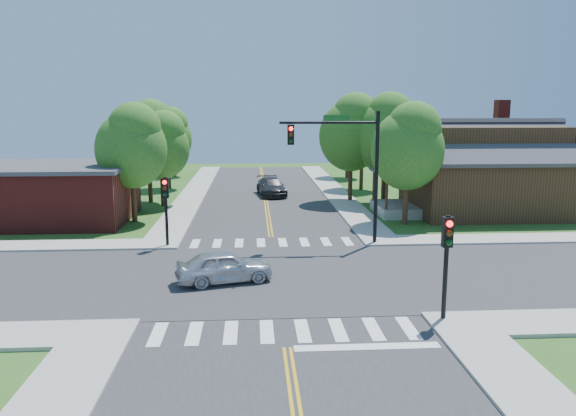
{
  "coord_description": "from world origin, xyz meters",
  "views": [
    {
      "loc": [
        -1.01,
        -23.87,
        7.45
      ],
      "look_at": [
        0.81,
        4.92,
        2.2
      ],
      "focal_mm": 35.0,
      "sensor_mm": 36.0,
      "label": 1
    }
  ],
  "objects": [
    {
      "name": "tree_w_a",
      "position": [
        -8.67,
        12.63,
        5.07
      ],
      "size": [
        4.55,
        4.32,
        7.74
      ],
      "color": "#382314",
      "rests_on": "ground"
    },
    {
      "name": "tree_bldg",
      "position": [
        -7.72,
        18.47,
        4.71
      ],
      "size": [
        4.23,
        4.02,
        7.19
      ],
      "color": "#382314",
      "rests_on": "ground"
    },
    {
      "name": "road_ew",
      "position": [
        0.0,
        0.0,
        0.03
      ],
      "size": [
        90.0,
        10.0,
        0.04
      ],
      "primitive_type": "cube",
      "color": "#2D2D30",
      "rests_on": "ground"
    },
    {
      "name": "building_nw",
      "position": [
        -14.2,
        13.2,
        1.88
      ],
      "size": [
        10.4,
        8.4,
        3.73
      ],
      "color": "maroon",
      "rests_on": "ground"
    },
    {
      "name": "tree_e_a",
      "position": [
        8.74,
        10.65,
        5.1
      ],
      "size": [
        4.58,
        4.35,
        7.78
      ],
      "color": "#382314",
      "rests_on": "ground"
    },
    {
      "name": "tree_house",
      "position": [
        6.74,
        19.47,
        5.59
      ],
      "size": [
        5.02,
        4.77,
        8.53
      ],
      "color": "#382314",
      "rests_on": "ground"
    },
    {
      "name": "ground",
      "position": [
        0.0,
        0.0,
        0.0
      ],
      "size": [
        100.0,
        100.0,
        0.0
      ],
      "primitive_type": "plane",
      "color": "#2D571B",
      "rests_on": "ground"
    },
    {
      "name": "tree_e_d",
      "position": [
        9.0,
        34.48,
        4.81
      ],
      "size": [
        4.32,
        4.1,
        7.34
      ],
      "color": "#382314",
      "rests_on": "ground"
    },
    {
      "name": "centerline",
      "position": [
        0.0,
        0.0,
        0.05
      ],
      "size": [
        0.3,
        90.0,
        0.01
      ],
      "color": "gold",
      "rests_on": "ground"
    },
    {
      "name": "tree_w_d",
      "position": [
        -9.31,
        36.81,
        4.22
      ],
      "size": [
        3.8,
        3.61,
        6.45
      ],
      "color": "#382314",
      "rests_on": "ground"
    },
    {
      "name": "road_ns",
      "position": [
        0.0,
        0.0,
        0.02
      ],
      "size": [
        10.0,
        90.0,
        0.04
      ],
      "primitive_type": "cube",
      "color": "#2D2D30",
      "rests_on": "ground"
    },
    {
      "name": "tree_e_b",
      "position": [
        9.13,
        18.34,
        5.6
      ],
      "size": [
        5.03,
        4.77,
        8.54
      ],
      "color": "#382314",
      "rests_on": "ground"
    },
    {
      "name": "car_dgrey",
      "position": [
        0.54,
        22.82,
        0.73
      ],
      "size": [
        3.38,
        5.59,
        1.47
      ],
      "primitive_type": "imported",
      "rotation": [
        0.0,
        0.0,
        0.13
      ],
      "color": "#282A2D",
      "rests_on": "ground"
    },
    {
      "name": "signal_pole_nw",
      "position": [
        -5.6,
        5.58,
        2.66
      ],
      "size": [
        0.34,
        0.42,
        3.8
      ],
      "color": "black",
      "rests_on": "ground"
    },
    {
      "name": "crosswalk_south",
      "position": [
        0.0,
        -6.2,
        0.05
      ],
      "size": [
        8.85,
        2.0,
        0.01
      ],
      "color": "white",
      "rests_on": "ground"
    },
    {
      "name": "house_ne",
      "position": [
        15.11,
        14.23,
        3.33
      ],
      "size": [
        13.05,
        8.8,
        7.11
      ],
      "color": "#352312",
      "rests_on": "ground"
    },
    {
      "name": "tree_w_c",
      "position": [
        -8.59,
        27.67,
        4.88
      ],
      "size": [
        4.38,
        4.16,
        7.44
      ],
      "color": "#382314",
      "rests_on": "ground"
    },
    {
      "name": "stop_bar",
      "position": [
        2.5,
        -7.6,
        0.0
      ],
      "size": [
        4.6,
        0.45,
        0.09
      ],
      "primitive_type": "cube",
      "color": "white",
      "rests_on": "ground"
    },
    {
      "name": "sidewalk_nw",
      "position": [
        -15.82,
        15.82,
        0.07
      ],
      "size": [
        40.0,
        40.0,
        0.14
      ],
      "color": "#9E9B93",
      "rests_on": "ground"
    },
    {
      "name": "intersection_patch",
      "position": [
        0.0,
        0.0,
        0.0
      ],
      "size": [
        10.2,
        10.2,
        0.06
      ],
      "primitive_type": "cube",
      "color": "#2D2D30",
      "rests_on": "ground"
    },
    {
      "name": "tree_w_b",
      "position": [
        -8.96,
        20.14,
        5.25
      ],
      "size": [
        4.71,
        4.48,
        8.01
      ],
      "color": "#382314",
      "rests_on": "ground"
    },
    {
      "name": "tree_e_c",
      "position": [
        8.84,
        25.76,
        4.94
      ],
      "size": [
        4.44,
        4.22,
        7.55
      ],
      "color": "#382314",
      "rests_on": "ground"
    },
    {
      "name": "crosswalk_north",
      "position": [
        0.0,
        6.2,
        0.05
      ],
      "size": [
        8.85,
        2.0,
        0.01
      ],
      "color": "white",
      "rests_on": "ground"
    },
    {
      "name": "signal_pole_se",
      "position": [
        5.6,
        -5.62,
        2.66
      ],
      "size": [
        0.34,
        0.42,
        3.8
      ],
      "color": "black",
      "rests_on": "ground"
    },
    {
      "name": "sidewalk_ne",
      "position": [
        15.82,
        15.82,
        0.07
      ],
      "size": [
        40.0,
        40.0,
        0.14
      ],
      "color": "#9E9B93",
      "rests_on": "ground"
    },
    {
      "name": "signal_mast_ne",
      "position": [
        3.91,
        5.59,
        4.85
      ],
      "size": [
        5.3,
        0.42,
        7.2
      ],
      "color": "black",
      "rests_on": "ground"
    },
    {
      "name": "car_silver",
      "position": [
        -2.27,
        -0.72,
        0.69
      ],
      "size": [
        3.62,
        4.88,
        1.39
      ],
      "primitive_type": "imported",
      "rotation": [
        0.0,
        0.0,
        1.82
      ],
      "color": "silver",
      "rests_on": "ground"
    }
  ]
}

